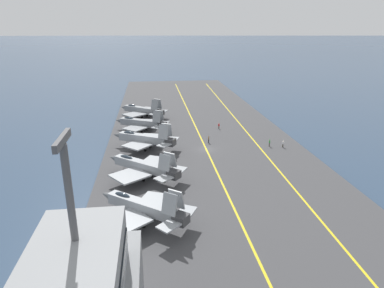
{
  "coord_description": "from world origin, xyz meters",
  "views": [
    {
      "loc": [
        -73.64,
        12.27,
        27.5
      ],
      "look_at": [
        -3.23,
        3.69,
        2.9
      ],
      "focal_mm": 32.0,
      "sensor_mm": 36.0,
      "label": 1
    }
  ],
  "objects_px": {
    "parked_jet_fourth": "(141,123)",
    "parked_jet_nearest": "(143,207)",
    "parked_jet_third": "(144,139)",
    "crew_brown_vest": "(209,139)",
    "crew_white_vest": "(283,144)",
    "crew_red_vest": "(219,126)",
    "crew_green_vest": "(270,143)",
    "parked_jet_second": "(143,166)",
    "parked_jet_fifth": "(142,110)"
  },
  "relations": [
    {
      "from": "parked_jet_nearest",
      "to": "crew_brown_vest",
      "type": "relative_size",
      "value": 8.0
    },
    {
      "from": "parked_jet_second",
      "to": "crew_red_vest",
      "type": "height_order",
      "value": "parked_jet_second"
    },
    {
      "from": "crew_white_vest",
      "to": "crew_brown_vest",
      "type": "xyz_separation_m",
      "value": [
        5.24,
        16.83,
        0.07
      ]
    },
    {
      "from": "parked_jet_fifth",
      "to": "crew_red_vest",
      "type": "distance_m",
      "value": 26.3
    },
    {
      "from": "parked_jet_nearest",
      "to": "crew_red_vest",
      "type": "relative_size",
      "value": 8.82
    },
    {
      "from": "parked_jet_second",
      "to": "crew_green_vest",
      "type": "distance_m",
      "value": 32.69
    },
    {
      "from": "parked_jet_nearest",
      "to": "parked_jet_third",
      "type": "relative_size",
      "value": 0.92
    },
    {
      "from": "parked_jet_second",
      "to": "parked_jet_nearest",
      "type": "bearing_deg",
      "value": -179.2
    },
    {
      "from": "parked_jet_fourth",
      "to": "crew_green_vest",
      "type": "relative_size",
      "value": 8.73
    },
    {
      "from": "parked_jet_second",
      "to": "parked_jet_fifth",
      "type": "xyz_separation_m",
      "value": [
        45.68,
        0.97,
        -0.17
      ]
    },
    {
      "from": "crew_white_vest",
      "to": "parked_jet_second",
      "type": "bearing_deg",
      "value": 112.54
    },
    {
      "from": "parked_jet_second",
      "to": "parked_jet_fourth",
      "type": "height_order",
      "value": "parked_jet_second"
    },
    {
      "from": "crew_white_vest",
      "to": "crew_brown_vest",
      "type": "relative_size",
      "value": 0.94
    },
    {
      "from": "crew_green_vest",
      "to": "crew_red_vest",
      "type": "xyz_separation_m",
      "value": [
        15.89,
        9.03,
        -0.05
      ]
    },
    {
      "from": "parked_jet_third",
      "to": "parked_jet_second",
      "type": "bearing_deg",
      "value": 179.98
    },
    {
      "from": "parked_jet_fifth",
      "to": "crew_white_vest",
      "type": "distance_m",
      "value": 46.36
    },
    {
      "from": "parked_jet_second",
      "to": "crew_white_vest",
      "type": "xyz_separation_m",
      "value": [
        13.4,
        -32.27,
        -1.51
      ]
    },
    {
      "from": "parked_jet_second",
      "to": "crew_red_vest",
      "type": "distance_m",
      "value": 36.47
    },
    {
      "from": "parked_jet_fourth",
      "to": "crew_brown_vest",
      "type": "height_order",
      "value": "parked_jet_fourth"
    },
    {
      "from": "parked_jet_nearest",
      "to": "crew_green_vest",
      "type": "height_order",
      "value": "parked_jet_nearest"
    },
    {
      "from": "parked_jet_third",
      "to": "crew_brown_vest",
      "type": "distance_m",
      "value": 15.77
    },
    {
      "from": "parked_jet_nearest",
      "to": "crew_brown_vest",
      "type": "xyz_separation_m",
      "value": [
        34.17,
        -15.23,
        -1.62
      ]
    },
    {
      "from": "crew_red_vest",
      "to": "parked_jet_fifth",
      "type": "bearing_deg",
      "value": 54.05
    },
    {
      "from": "parked_jet_third",
      "to": "crew_red_vest",
      "type": "height_order",
      "value": "parked_jet_third"
    },
    {
      "from": "crew_brown_vest",
      "to": "parked_jet_third",
      "type": "bearing_deg",
      "value": 100.12
    },
    {
      "from": "parked_jet_nearest",
      "to": "crew_red_vest",
      "type": "xyz_separation_m",
      "value": [
        45.8,
        -20.07,
        -1.72
      ]
    },
    {
      "from": "parked_jet_nearest",
      "to": "parked_jet_fourth",
      "type": "height_order",
      "value": "parked_jet_nearest"
    },
    {
      "from": "parked_jet_second",
      "to": "parked_jet_fifth",
      "type": "bearing_deg",
      "value": 1.22
    },
    {
      "from": "parked_jet_fifth",
      "to": "crew_red_vest",
      "type": "relative_size",
      "value": 9.35
    },
    {
      "from": "parked_jet_nearest",
      "to": "crew_red_vest",
      "type": "height_order",
      "value": "parked_jet_nearest"
    },
    {
      "from": "parked_jet_third",
      "to": "parked_jet_fourth",
      "type": "distance_m",
      "value": 14.79
    },
    {
      "from": "parked_jet_third",
      "to": "crew_brown_vest",
      "type": "relative_size",
      "value": 8.69
    },
    {
      "from": "crew_red_vest",
      "to": "parked_jet_nearest",
      "type": "bearing_deg",
      "value": 156.33
    },
    {
      "from": "parked_jet_nearest",
      "to": "parked_jet_third",
      "type": "xyz_separation_m",
      "value": [
        31.42,
        0.21,
        0.01
      ]
    },
    {
      "from": "parked_jet_fourth",
      "to": "parked_jet_nearest",
      "type": "bearing_deg",
      "value": -178.48
    },
    {
      "from": "parked_jet_nearest",
      "to": "crew_green_vest",
      "type": "distance_m",
      "value": 41.76
    },
    {
      "from": "crew_red_vest",
      "to": "crew_brown_vest",
      "type": "xyz_separation_m",
      "value": [
        -11.62,
        4.85,
        0.1
      ]
    },
    {
      "from": "crew_brown_vest",
      "to": "parked_jet_nearest",
      "type": "bearing_deg",
      "value": 155.98
    },
    {
      "from": "parked_jet_fifth",
      "to": "crew_white_vest",
      "type": "xyz_separation_m",
      "value": [
        -32.29,
        -33.24,
        -1.34
      ]
    },
    {
      "from": "crew_white_vest",
      "to": "crew_brown_vest",
      "type": "bearing_deg",
      "value": 72.7
    },
    {
      "from": "parked_jet_fourth",
      "to": "crew_red_vest",
      "type": "xyz_separation_m",
      "value": [
        -0.38,
        -21.3,
        -1.42
      ]
    },
    {
      "from": "parked_jet_nearest",
      "to": "parked_jet_fifth",
      "type": "distance_m",
      "value": 61.23
    },
    {
      "from": "crew_white_vest",
      "to": "crew_brown_vest",
      "type": "distance_m",
      "value": 17.62
    },
    {
      "from": "parked_jet_nearest",
      "to": "crew_brown_vest",
      "type": "distance_m",
      "value": 37.45
    },
    {
      "from": "parked_jet_fifth",
      "to": "crew_brown_vest",
      "type": "xyz_separation_m",
      "value": [
        -27.05,
        -16.42,
        -1.27
      ]
    },
    {
      "from": "crew_green_vest",
      "to": "crew_brown_vest",
      "type": "height_order",
      "value": "crew_brown_vest"
    },
    {
      "from": "parked_jet_fourth",
      "to": "parked_jet_fifth",
      "type": "height_order",
      "value": "parked_jet_fifth"
    },
    {
      "from": "parked_jet_nearest",
      "to": "parked_jet_fifth",
      "type": "bearing_deg",
      "value": 1.11
    },
    {
      "from": "parked_jet_third",
      "to": "parked_jet_fourth",
      "type": "bearing_deg",
      "value": 3.92
    },
    {
      "from": "crew_white_vest",
      "to": "crew_red_vest",
      "type": "bearing_deg",
      "value": 35.39
    }
  ]
}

